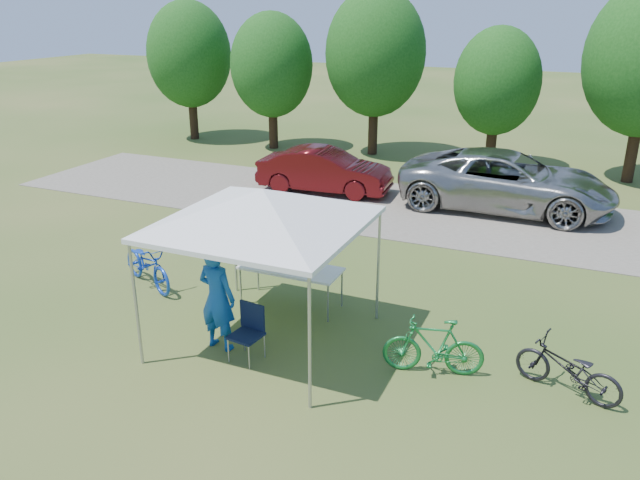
# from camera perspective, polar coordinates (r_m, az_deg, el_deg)

# --- Properties ---
(ground) EXTENTS (100.00, 100.00, 0.00)m
(ground) POSITION_cam_1_polar(r_m,az_deg,el_deg) (11.07, -4.83, -9.01)
(ground) COLOR #2D5119
(ground) RESTS_ON ground
(gravel_strip) EXTENTS (24.00, 5.00, 0.02)m
(gravel_strip) POSITION_cam_1_polar(r_m,az_deg,el_deg) (17.91, 7.29, 2.84)
(gravel_strip) COLOR gray
(gravel_strip) RESTS_ON ground
(canopy) EXTENTS (4.53, 4.53, 3.00)m
(canopy) POSITION_cam_1_polar(r_m,az_deg,el_deg) (10.02, -5.29, 4.27)
(canopy) COLOR #A5A5AA
(canopy) RESTS_ON ground
(treeline) EXTENTS (24.89, 4.28, 6.30)m
(treeline) POSITION_cam_1_polar(r_m,az_deg,el_deg) (23.07, 11.46, 15.58)
(treeline) COLOR #382314
(treeline) RESTS_ON ground
(folding_table) EXTENTS (1.94, 0.81, 0.80)m
(folding_table) POSITION_cam_1_polar(r_m,az_deg,el_deg) (11.88, -2.69, -2.70)
(folding_table) COLOR white
(folding_table) RESTS_ON ground
(folding_chair) EXTENTS (0.53, 0.55, 0.93)m
(folding_chair) POSITION_cam_1_polar(r_m,az_deg,el_deg) (10.33, -6.50, -7.90)
(folding_chair) COLOR black
(folding_chair) RESTS_ON ground
(cooler) EXTENTS (0.45, 0.31, 0.32)m
(cooler) POSITION_cam_1_polar(r_m,az_deg,el_deg) (11.99, -4.61, -1.45)
(cooler) COLOR white
(cooler) RESTS_ON folding_table
(ice_cream_cup) EXTENTS (0.08, 0.08, 0.06)m
(ice_cream_cup) POSITION_cam_1_polar(r_m,az_deg,el_deg) (11.61, -0.55, -2.86)
(ice_cream_cup) COLOR gold
(ice_cream_cup) RESTS_ON folding_table
(cyclist) EXTENTS (0.72, 0.50, 1.86)m
(cyclist) POSITION_cam_1_polar(r_m,az_deg,el_deg) (10.51, -9.38, -5.20)
(cyclist) COLOR #134B9D
(cyclist) RESTS_ON ground
(bike_blue) EXTENTS (1.94, 1.38, 0.97)m
(bike_blue) POSITION_cam_1_polar(r_m,az_deg,el_deg) (13.28, -15.49, -2.14)
(bike_blue) COLOR blue
(bike_blue) RESTS_ON ground
(bike_green) EXTENTS (1.64, 0.82, 0.95)m
(bike_green) POSITION_cam_1_polar(r_m,az_deg,el_deg) (10.04, 10.33, -9.54)
(bike_green) COLOR #1B7C37
(bike_green) RESTS_ON ground
(bike_dark) EXTENTS (1.70, 1.01, 0.84)m
(bike_dark) POSITION_cam_1_polar(r_m,az_deg,el_deg) (10.13, 21.73, -10.90)
(bike_dark) COLOR black
(bike_dark) RESTS_ON ground
(minivan) EXTENTS (5.88, 2.74, 1.63)m
(minivan) POSITION_cam_1_polar(r_m,az_deg,el_deg) (18.27, 16.71, 5.18)
(minivan) COLOR #A09F9B
(minivan) RESTS_ON gravel_strip
(sedan) EXTENTS (4.17, 1.75, 1.34)m
(sedan) POSITION_cam_1_polar(r_m,az_deg,el_deg) (19.23, 0.42, 6.38)
(sedan) COLOR #4F0D0F
(sedan) RESTS_ON gravel_strip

